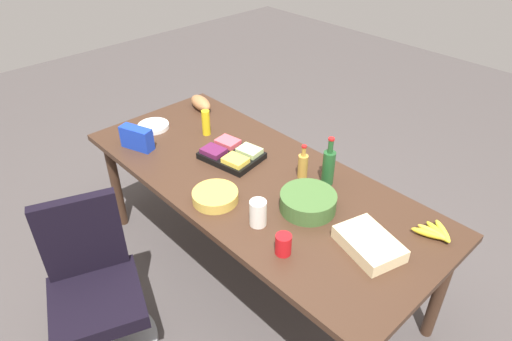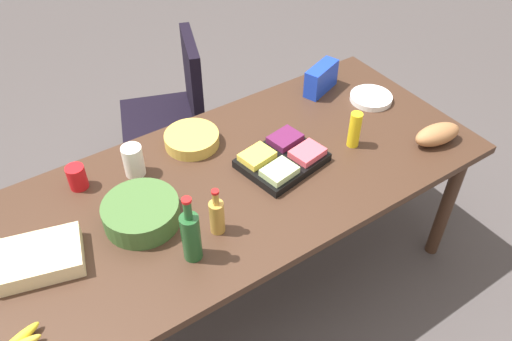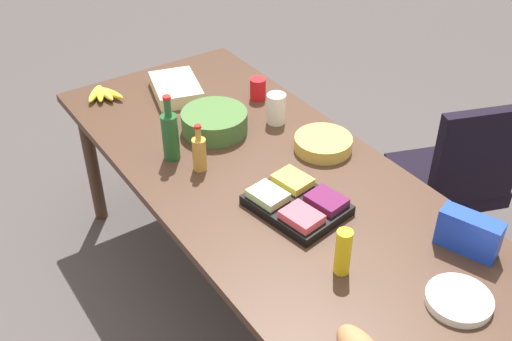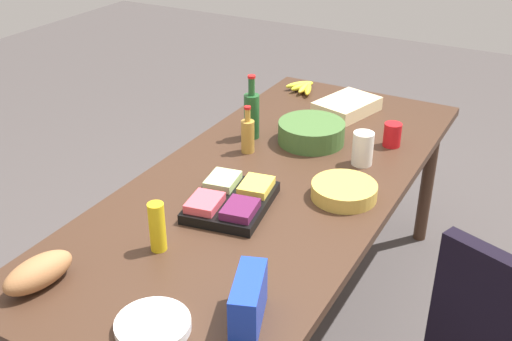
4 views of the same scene
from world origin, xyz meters
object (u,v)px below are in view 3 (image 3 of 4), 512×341
object	(u,v)px
salad_bowl	(214,122)
chip_bowl	(323,143)
banana_bunch	(103,93)
fruit_platter	(297,203)
mustard_bottle	(343,252)
conference_table	(267,188)
office_chair	(448,194)
red_solo_cup	(258,89)
mayo_jar	(276,108)
sheet_cake	(176,88)
dressing_bottle	(199,153)
chip_bag_blue	(469,233)
wine_bottle	(170,135)
paper_plate_stack	(459,300)

from	to	relation	value
salad_bowl	chip_bowl	bearing A→B (deg)	38.65
banana_bunch	chip_bowl	distance (m)	1.17
fruit_platter	mustard_bottle	size ratio (longest dim) A/B	2.23
conference_table	banana_bunch	distance (m)	1.06
office_chair	fruit_platter	xyz separation A→B (m)	(0.08, -1.06, 0.47)
red_solo_cup	mayo_jar	size ratio (longest dim) A/B	0.75
salad_bowl	sheet_cake	size ratio (longest dim) A/B	0.96
mustard_bottle	office_chair	bearing A→B (deg)	110.85
dressing_bottle	chip_bag_blue	distance (m)	1.12
red_solo_cup	wine_bottle	distance (m)	0.65
mustard_bottle	chip_bowl	distance (m)	0.76
salad_bowl	chip_bowl	world-z (taller)	salad_bowl
banana_bunch	sheet_cake	xyz separation A→B (m)	(0.18, 0.33, 0.01)
wine_bottle	mustard_bottle	bearing A→B (deg)	9.74
conference_table	mustard_bottle	distance (m)	0.65
chip_bag_blue	paper_plate_stack	world-z (taller)	chip_bag_blue
banana_bunch	fruit_platter	bearing A→B (deg)	12.52
mustard_bottle	mayo_jar	bearing A→B (deg)	157.46
chip_bag_blue	wine_bottle	world-z (taller)	wine_bottle
red_solo_cup	chip_bowl	distance (m)	0.55
chip_bag_blue	mayo_jar	size ratio (longest dim) A/B	1.49
dressing_bottle	chip_bag_blue	size ratio (longest dim) A/B	1.00
fruit_platter	mayo_jar	distance (m)	0.66
red_solo_cup	chip_bowl	xyz separation A→B (m)	(0.55, -0.02, -0.02)
sheet_cake	mayo_jar	bearing A→B (deg)	27.86
paper_plate_stack	mustard_bottle	size ratio (longest dim) A/B	1.22
salad_bowl	conference_table	bearing A→B (deg)	1.07
office_chair	banana_bunch	world-z (taller)	office_chair
conference_table	chip_bowl	bearing A→B (deg)	92.66
salad_bowl	banana_bunch	xyz separation A→B (m)	(-0.59, -0.31, -0.02)
office_chair	sheet_cake	world-z (taller)	office_chair
dressing_bottle	salad_bowl	distance (m)	0.31
red_solo_cup	salad_bowl	size ratio (longest dim) A/B	0.36
dressing_bottle	chip_bag_blue	world-z (taller)	dressing_bottle
red_solo_cup	chip_bag_blue	world-z (taller)	chip_bag_blue
fruit_platter	wine_bottle	size ratio (longest dim) A/B	1.31
dressing_bottle	conference_table	bearing A→B (deg)	48.88
chip_bowl	mayo_jar	bearing A→B (deg)	-172.78
salad_bowl	chip_bowl	xyz separation A→B (m)	(0.40, 0.32, -0.02)
fruit_platter	sheet_cake	distance (m)	1.09
dressing_bottle	sheet_cake	bearing A→B (deg)	160.65
chip_bag_blue	chip_bowl	xyz separation A→B (m)	(-0.80, -0.02, -0.04)
fruit_platter	paper_plate_stack	size ratio (longest dim) A/B	1.83
mayo_jar	wine_bottle	bearing A→B (deg)	-91.08
fruit_platter	dressing_bottle	size ratio (longest dim) A/B	1.84
salad_bowl	banana_bunch	bearing A→B (deg)	-152.16
mustard_bottle	chip_bowl	xyz separation A→B (m)	(-0.63, 0.43, -0.06)
mayo_jar	conference_table	bearing A→B (deg)	-40.54
chip_bag_blue	paper_plate_stack	distance (m)	0.28
chip_bag_blue	chip_bowl	bearing A→B (deg)	-178.66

